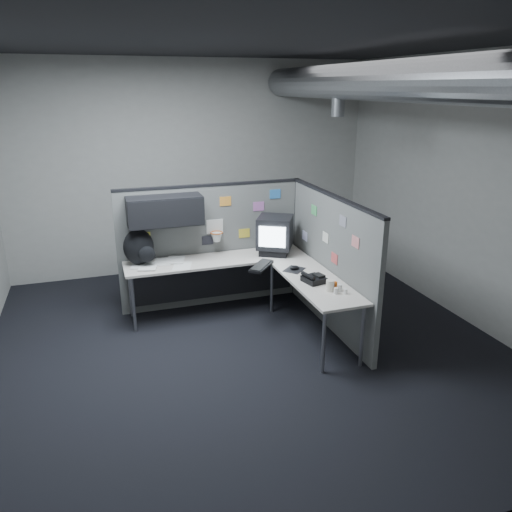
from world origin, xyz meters
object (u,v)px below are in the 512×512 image
object	(u,v)px
phone	(313,279)
backpack	(139,248)
monitor	(275,235)
keyboard	(261,266)
desk	(242,273)

from	to	relation	value
phone	backpack	size ratio (longest dim) A/B	0.61
monitor	backpack	size ratio (longest dim) A/B	1.30
monitor	backpack	bearing A→B (deg)	161.25
keyboard	backpack	world-z (taller)	backpack
monitor	keyboard	distance (m)	0.63
monitor	backpack	distance (m)	1.72
keyboard	monitor	bearing A→B (deg)	48.15
desk	monitor	distance (m)	0.70
monitor	backpack	xyz separation A→B (m)	(-1.71, 0.09, -0.03)
desk	phone	size ratio (longest dim) A/B	8.52
monitor	keyboard	size ratio (longest dim) A/B	1.30
desk	phone	xyz separation A→B (m)	(0.59, -0.82, 0.16)
desk	monitor	world-z (taller)	monitor
keyboard	phone	bearing A→B (deg)	-62.90
desk	keyboard	xyz separation A→B (m)	(0.19, -0.19, 0.14)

